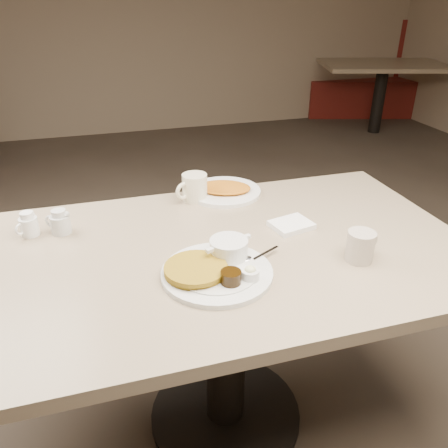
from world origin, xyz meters
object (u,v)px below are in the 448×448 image
object	(u,v)px
hash_plate	(224,190)
coffee_mug_far	(194,188)
main_plate	(217,266)
booth_back_right	(360,82)
creamer_right	(60,222)
diner_table	(226,293)
coffee_mug_near	(361,246)
creamer_left	(29,225)

from	to	relation	value
hash_plate	coffee_mug_far	bearing A→B (deg)	-167.65
main_plate	hash_plate	distance (m)	0.54
hash_plate	booth_back_right	bearing A→B (deg)	51.63
coffee_mug_far	creamer_right	xyz separation A→B (m)	(-0.47, -0.12, -0.01)
main_plate	creamer_right	world-z (taller)	creamer_right
diner_table	coffee_mug_near	size ratio (longest dim) A/B	12.34
coffee_mug_near	booth_back_right	distance (m)	4.89
coffee_mug_near	hash_plate	size ratio (longest dim) A/B	0.33
coffee_mug_far	hash_plate	xyz separation A→B (m)	(0.12, 0.03, -0.04)
coffee_mug_far	hash_plate	distance (m)	0.13
main_plate	booth_back_right	distance (m)	5.08
coffee_mug_near	creamer_right	bearing A→B (deg)	153.73
creamer_left	booth_back_right	xyz separation A→B (m)	(3.51, 3.71, -0.38)
creamer_left	diner_table	bearing A→B (deg)	-23.25
hash_plate	booth_back_right	size ratio (longest dim) A/B	0.20
creamer_left	hash_plate	bearing A→B (deg)	11.73
creamer_right	hash_plate	distance (m)	0.61
coffee_mug_far	diner_table	bearing A→B (deg)	-87.61
diner_table	creamer_left	distance (m)	0.66
hash_plate	creamer_right	bearing A→B (deg)	-165.56
creamer_right	main_plate	bearing A→B (deg)	-40.94
main_plate	hash_plate	bearing A→B (deg)	71.55
coffee_mug_far	creamer_left	distance (m)	0.57
diner_table	coffee_mug_near	xyz separation A→B (m)	(0.35, -0.17, 0.22)
diner_table	main_plate	bearing A→B (deg)	-116.71
hash_plate	booth_back_right	world-z (taller)	booth_back_right
coffee_mug_far	creamer_right	size ratio (longest dim) A/B	1.67
diner_table	coffee_mug_far	size ratio (longest dim) A/B	10.61
coffee_mug_far	hash_plate	world-z (taller)	coffee_mug_far
creamer_left	hash_plate	xyz separation A→B (m)	(0.69, 0.14, -0.02)
creamer_left	creamer_right	xyz separation A→B (m)	(0.09, -0.01, -0.00)
creamer_left	booth_back_right	distance (m)	5.13
main_plate	creamer_left	bearing A→B (deg)	144.00
main_plate	creamer_right	size ratio (longest dim) A/B	4.79
coffee_mug_far	booth_back_right	xyz separation A→B (m)	(2.95, 3.60, -0.39)
diner_table	creamer_left	bearing A→B (deg)	156.75
creamer_left	booth_back_right	size ratio (longest dim) A/B	0.04
diner_table	main_plate	distance (m)	0.24
coffee_mug_far	creamer_right	distance (m)	0.48
booth_back_right	hash_plate	bearing A→B (deg)	-128.37
diner_table	booth_back_right	size ratio (longest dim) A/B	0.83
coffee_mug_near	hash_plate	world-z (taller)	coffee_mug_near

